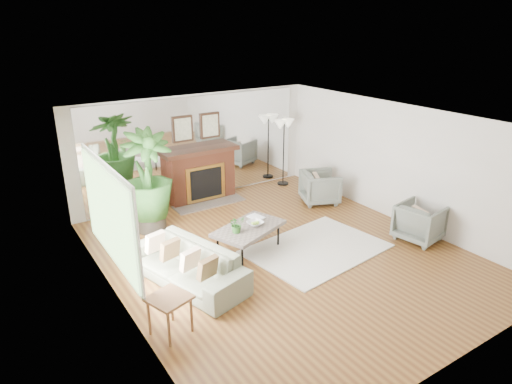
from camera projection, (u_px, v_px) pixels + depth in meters
ground at (283, 254)px, 8.49m from camera, size 7.00×7.00×0.00m
wall_left at (116, 231)px, 6.51m from camera, size 0.02×7.00×2.50m
wall_right at (399, 164)px, 9.57m from camera, size 0.02×7.00×2.50m
wall_back at (196, 148)px, 10.77m from camera, size 6.00×0.02×2.50m
mirror_panel at (197, 148)px, 10.76m from camera, size 5.40×0.04×2.40m
window_panel at (109, 215)px, 6.81m from camera, size 0.04×2.40×1.50m
fireplace at (202, 174)px, 10.80m from camera, size 1.85×0.83×2.05m
area_rug at (317, 249)px, 8.64m from camera, size 2.70×2.08×0.03m
coffee_table at (249, 229)px, 8.35m from camera, size 1.53×1.20×0.53m
sofa at (186, 265)px, 7.47m from camera, size 1.42×2.35×0.64m
armchair_back at (320, 187)px, 10.75m from camera, size 1.09×1.08×0.76m
armchair_front at (420, 222)px, 8.92m from camera, size 0.95×0.93×0.75m
side_table at (169, 303)px, 6.18m from camera, size 0.64×0.64×0.58m
potted_ficus at (147, 178)px, 9.08m from camera, size 1.03×1.03×2.10m
floor_lamp at (284, 129)px, 11.56m from camera, size 0.56×0.31×1.73m
tabletop_plant at (237, 224)px, 8.06m from camera, size 0.28×0.25×0.31m
fruit_bowl at (255, 223)px, 8.39m from camera, size 0.32×0.32×0.07m
book at (252, 219)px, 8.63m from camera, size 0.29×0.35×0.02m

